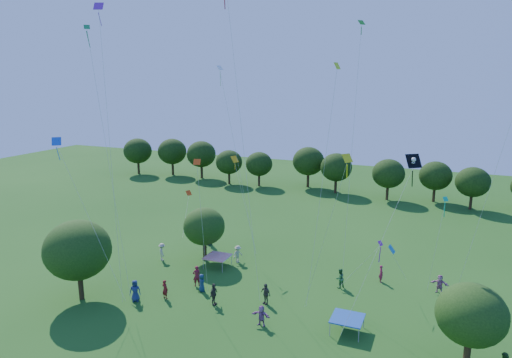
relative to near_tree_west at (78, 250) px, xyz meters
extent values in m
cylinder|color=#422B19|center=(0.00, 0.00, -3.24)|extent=(0.41, 0.41, 1.99)
ellipsoid|color=#254714|center=(0.00, 0.00, 0.01)|extent=(5.30, 5.30, 4.77)
cylinder|color=#422B19|center=(5.33, 11.02, -3.35)|extent=(0.36, 0.36, 1.77)
ellipsoid|color=#254714|center=(5.33, 11.02, -0.74)|extent=(4.06, 4.06, 3.65)
cylinder|color=#422B19|center=(28.63, 1.82, -3.22)|extent=(0.42, 0.42, 2.04)
ellipsoid|color=#254714|center=(28.63, 1.82, -0.43)|extent=(4.16, 4.16, 3.75)
cylinder|color=#422B19|center=(-26.31, 42.73, -3.16)|extent=(0.44, 0.44, 2.15)
ellipsoid|color=#1D370F|center=(-26.31, 42.73, 0.11)|extent=(5.17, 5.17, 4.65)
cylinder|color=#422B19|center=(-19.85, 44.36, -3.15)|extent=(0.45, 0.45, 2.17)
ellipsoid|color=#1D370F|center=(-19.85, 44.36, 0.16)|extent=(5.22, 5.22, 4.70)
cylinder|color=#422B19|center=(-13.55, 44.02, -3.16)|extent=(0.44, 0.44, 2.15)
ellipsoid|color=#1D370F|center=(-13.55, 44.02, 0.12)|extent=(5.17, 5.17, 4.65)
cylinder|color=#422B19|center=(-6.97, 41.74, -3.30)|extent=(0.38, 0.38, 1.87)
ellipsoid|color=#1D370F|center=(-6.97, 41.74, -0.46)|extent=(4.48, 4.48, 4.03)
cylinder|color=#422B19|center=(-1.75, 42.35, -3.31)|extent=(0.38, 0.38, 1.84)
ellipsoid|color=#1D370F|center=(-1.75, 42.35, -0.51)|extent=(4.42, 4.42, 3.98)
cylinder|color=#422B19|center=(5.98, 44.75, -3.16)|extent=(0.44, 0.44, 2.14)
ellipsoid|color=#1D370F|center=(5.98, 44.75, 0.09)|extent=(5.14, 5.14, 4.63)
cylinder|color=#422B19|center=(11.08, 42.57, -3.22)|extent=(0.42, 0.42, 2.03)
ellipsoid|color=#1D370F|center=(11.08, 42.57, -0.14)|extent=(4.86, 4.86, 4.37)
cylinder|color=#422B19|center=(19.05, 41.46, -3.26)|extent=(0.40, 0.40, 1.96)
ellipsoid|color=#1D370F|center=(19.05, 41.46, -0.27)|extent=(4.71, 4.71, 4.24)
cylinder|color=#422B19|center=(25.43, 42.99, -3.28)|extent=(0.39, 0.39, 1.91)
ellipsoid|color=#1D370F|center=(25.43, 42.99, -0.37)|extent=(4.59, 4.59, 4.13)
cylinder|color=#422B19|center=(30.23, 40.82, -3.29)|extent=(0.39, 0.39, 1.89)
ellipsoid|color=#1D370F|center=(30.23, 40.82, -0.42)|extent=(4.54, 4.54, 4.08)
cube|color=red|center=(7.27, 10.01, -3.19)|extent=(2.20, 2.20, 0.08)
cylinder|color=#999999|center=(6.27, 9.01, -3.69)|extent=(0.05, 0.05, 1.10)
cylinder|color=#999999|center=(8.27, 9.01, -3.69)|extent=(0.05, 0.05, 1.10)
cylinder|color=#999999|center=(6.27, 11.01, -3.69)|extent=(0.05, 0.05, 1.10)
cylinder|color=#999999|center=(8.27, 11.01, -3.69)|extent=(0.05, 0.05, 1.10)
cube|color=#18449E|center=(20.99, 3.42, -3.19)|extent=(2.20, 2.20, 0.08)
cylinder|color=#999999|center=(19.99, 2.42, -3.69)|extent=(0.05, 0.05, 1.10)
cylinder|color=#999999|center=(21.99, 2.42, -3.69)|extent=(0.05, 0.05, 1.10)
cylinder|color=#999999|center=(19.99, 4.42, -3.69)|extent=(0.05, 0.05, 1.10)
cylinder|color=#999999|center=(21.99, 4.42, -3.69)|extent=(0.05, 0.05, 1.10)
imported|color=navy|center=(4.29, 1.38, -3.34)|extent=(1.01, 0.83, 1.80)
imported|color=maroon|center=(7.48, 5.71, -3.31)|extent=(0.80, 0.80, 1.85)
imported|color=#285E2E|center=(18.97, 10.13, -3.38)|extent=(0.86, 0.96, 1.72)
imported|color=#C0B29A|center=(1.46, 9.37, -3.37)|extent=(1.16, 1.17, 1.74)
imported|color=#464238|center=(14.14, 5.03, -3.37)|extent=(1.11, 0.83, 1.72)
imported|color=#A9638E|center=(26.89, 12.43, -3.45)|extent=(1.52, 0.70, 1.58)
imported|color=navy|center=(3.72, 14.93, -3.33)|extent=(0.75, 1.01, 1.82)
imported|color=maroon|center=(6.24, 2.71, -3.44)|extent=(0.67, 0.51, 1.60)
imported|color=#BBB795|center=(8.59, 11.74, -3.38)|extent=(0.88, 1.23, 1.72)
imported|color=#3B372F|center=(10.42, 3.28, -3.35)|extent=(0.51, 1.06, 1.78)
imported|color=#90548F|center=(15.05, 1.89, -3.46)|extent=(1.47, 0.61, 1.55)
imported|color=navy|center=(8.37, 4.98, -3.47)|extent=(0.74, 0.85, 1.53)
imported|color=maroon|center=(22.07, 12.66, -3.46)|extent=(0.59, 0.68, 1.55)
cube|color=black|center=(24.43, 6.32, 7.85)|extent=(1.17, 1.08, 0.89)
cube|color=black|center=(24.43, 6.37, 6.60)|extent=(0.10, 0.27, 1.18)
sphere|color=white|center=(24.43, 6.26, 7.95)|extent=(0.32, 0.32, 0.32)
cylinder|color=white|center=(24.43, 6.26, 7.67)|extent=(0.24, 0.46, 0.30)
cylinder|color=white|center=(24.43, 6.26, 7.67)|extent=(0.24, 0.46, 0.30)
cylinder|color=beige|center=(22.76, 3.49, 2.24)|extent=(3.37, 5.68, 10.36)
cylinder|color=beige|center=(12.98, 3.34, 9.13)|extent=(3.09, 0.86, 24.13)
cylinder|color=beige|center=(29.03, 4.51, 6.51)|extent=(3.36, 0.25, 18.90)
cube|color=#FFAB0D|center=(7.26, 14.04, 5.54)|extent=(0.65, 0.84, 0.61)
cube|color=#FFAB0D|center=(7.26, 14.09, 4.78)|extent=(0.12, 0.15, 0.59)
cylinder|color=beige|center=(9.00, 12.69, 1.15)|extent=(3.50, 2.71, 8.18)
cube|color=yellow|center=(21.29, -0.67, 8.97)|extent=(0.63, 0.66, 0.46)
cube|color=yellow|center=(21.29, -0.62, 8.20)|extent=(0.08, 0.19, 0.81)
cylinder|color=beige|center=(19.55, 1.36, 2.90)|extent=(3.50, 4.07, 11.68)
cube|color=#1A8F41|center=(2.27, 0.45, 16.91)|extent=(0.49, 0.49, 0.31)
cube|color=#1A8F41|center=(2.27, 0.50, 16.07)|extent=(0.06, 0.26, 1.13)
cylinder|color=beige|center=(3.87, -0.08, 6.90)|extent=(3.22, 1.09, 19.68)
cube|color=blue|center=(-0.32, -0.77, 8.79)|extent=(0.72, 0.66, 0.59)
cube|color=blue|center=(-0.32, -0.72, 7.86)|extent=(0.09, 0.24, 1.02)
cylinder|color=beige|center=(2.48, -0.88, 2.79)|extent=(5.61, 0.22, 11.46)
cube|color=purple|center=(22.74, 4.98, 2.13)|extent=(0.36, 0.44, 0.33)
cube|color=purple|center=(22.74, 5.03, 1.26)|extent=(0.15, 0.28, 1.24)
cylinder|color=beige|center=(21.09, 6.19, -0.48)|extent=(3.31, 2.44, 4.92)
cube|color=white|center=(7.40, 10.90, 14.25)|extent=(0.51, 0.61, 0.39)
cube|color=white|center=(7.40, 10.95, 13.28)|extent=(0.17, 0.29, 1.28)
cylinder|color=beige|center=(9.00, 11.16, 5.55)|extent=(3.22, 0.54, 16.98)
cube|color=#0CB587|center=(26.70, 10.33, 4.40)|extent=(0.44, 0.42, 0.32)
cube|color=#0CB587|center=(26.70, 10.38, 3.54)|extent=(0.09, 0.28, 1.23)
cylinder|color=beige|center=(26.34, 9.93, 0.65)|extent=(0.74, 0.83, 7.18)
cube|color=#D9410C|center=(10.31, 1.45, 7.61)|extent=(0.59, 0.51, 0.37)
cylinder|color=beige|center=(10.26, 2.08, 2.23)|extent=(0.10, 1.28, 10.34)
cube|color=#FF420D|center=(-0.08, 17.24, 0.62)|extent=(0.56, 0.71, 0.52)
cylinder|color=beige|center=(0.87, 14.93, -1.29)|extent=(1.92, 4.64, 3.31)
cube|color=#D0F816|center=(19.22, 5.00, 14.18)|extent=(0.42, 0.58, 0.46)
cylinder|color=beige|center=(18.58, 4.23, 5.51)|extent=(1.30, 1.55, 16.90)
cube|color=#20941B|center=(19.58, 11.14, 17.57)|extent=(0.59, 0.61, 0.37)
cube|color=#20941B|center=(19.58, 11.19, 16.95)|extent=(0.07, 0.15, 0.61)
cylinder|color=beige|center=(19.62, 9.34, 7.21)|extent=(0.09, 3.62, 20.30)
cube|color=#1171B0|center=(23.14, 9.24, 0.22)|extent=(0.51, 0.75, 0.57)
cylinder|color=beige|center=(23.73, 10.15, -1.51)|extent=(1.19, 1.83, 2.87)
cube|color=purple|center=(3.24, 0.68, 18.27)|extent=(0.77, 0.64, 0.53)
cube|color=purple|center=(3.24, 0.73, 17.41)|extent=(0.13, 0.21, 0.89)
cylinder|color=beige|center=(4.17, -0.23, 7.53)|extent=(1.90, 1.86, 20.94)
camera|label=1|loc=(26.31, -26.05, 13.41)|focal=32.00mm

